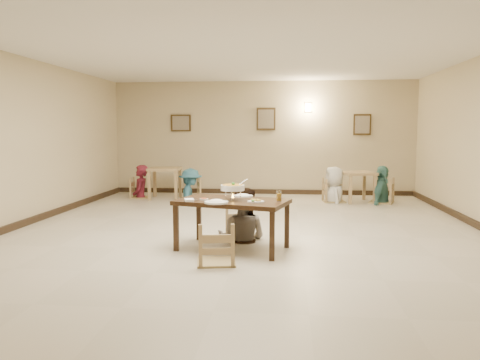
# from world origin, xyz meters

# --- Properties ---
(floor) EXTENTS (10.00, 10.00, 0.00)m
(floor) POSITION_xyz_m (0.00, 0.00, 0.00)
(floor) COLOR beige
(floor) RESTS_ON ground
(ceiling) EXTENTS (10.00, 10.00, 0.00)m
(ceiling) POSITION_xyz_m (0.00, 0.00, 3.00)
(ceiling) COLOR silver
(ceiling) RESTS_ON wall_back
(wall_back) EXTENTS (10.00, 0.00, 10.00)m
(wall_back) POSITION_xyz_m (0.00, 5.00, 1.50)
(wall_back) COLOR #C0AD88
(wall_back) RESTS_ON floor
(wall_front) EXTENTS (10.00, 0.00, 10.00)m
(wall_front) POSITION_xyz_m (0.00, -5.00, 1.50)
(wall_front) COLOR #C0AD88
(wall_front) RESTS_ON floor
(wall_left) EXTENTS (0.00, 10.00, 10.00)m
(wall_left) POSITION_xyz_m (-4.00, 0.00, 1.50)
(wall_left) COLOR #C0AD88
(wall_left) RESTS_ON floor
(baseboard_back) EXTENTS (8.00, 0.06, 0.12)m
(baseboard_back) POSITION_xyz_m (0.00, 4.97, 0.06)
(baseboard_back) COLOR black
(baseboard_back) RESTS_ON floor
(baseboard_left) EXTENTS (0.06, 10.00, 0.12)m
(baseboard_left) POSITION_xyz_m (-3.97, 0.00, 0.06)
(baseboard_left) COLOR black
(baseboard_left) RESTS_ON floor
(picture_a) EXTENTS (0.55, 0.04, 0.45)m
(picture_a) POSITION_xyz_m (-2.20, 4.96, 1.90)
(picture_a) COLOR #342512
(picture_a) RESTS_ON wall_back
(picture_b) EXTENTS (0.50, 0.04, 0.60)m
(picture_b) POSITION_xyz_m (0.10, 4.96, 2.00)
(picture_b) COLOR #342512
(picture_b) RESTS_ON wall_back
(picture_c) EXTENTS (0.45, 0.04, 0.55)m
(picture_c) POSITION_xyz_m (2.60, 4.96, 1.85)
(picture_c) COLOR #342512
(picture_c) RESTS_ON wall_back
(wall_sconce) EXTENTS (0.16, 0.05, 0.22)m
(wall_sconce) POSITION_xyz_m (1.20, 4.96, 2.30)
(wall_sconce) COLOR #FFD88C
(wall_sconce) RESTS_ON wall_back
(main_table) EXTENTS (1.70, 1.22, 0.72)m
(main_table) POSITION_xyz_m (-0.10, -1.01, 0.63)
(main_table) COLOR #342012
(main_table) RESTS_ON floor
(chair_far) EXTENTS (0.41, 0.41, 0.87)m
(chair_far) POSITION_xyz_m (-0.06, -0.30, 0.44)
(chair_far) COLOR tan
(chair_far) RESTS_ON floor
(chair_near) EXTENTS (0.48, 0.48, 1.02)m
(chair_near) POSITION_xyz_m (-0.22, -1.73, 0.51)
(chair_near) COLOR tan
(chair_near) RESTS_ON floor
(main_diner) EXTENTS (0.90, 0.75, 1.65)m
(main_diner) POSITION_xyz_m (-0.02, -0.42, 0.83)
(main_diner) COLOR gray
(main_diner) RESTS_ON floor
(curry_warmer) EXTENTS (0.38, 0.34, 0.30)m
(curry_warmer) POSITION_xyz_m (-0.09, -1.05, 0.89)
(curry_warmer) COLOR silver
(curry_warmer) RESTS_ON main_table
(rice_plate_far) EXTENTS (0.30, 0.30, 0.07)m
(rice_plate_far) POSITION_xyz_m (0.02, -0.69, 0.73)
(rice_plate_far) COLOR white
(rice_plate_far) RESTS_ON main_table
(rice_plate_near) EXTENTS (0.32, 0.32, 0.07)m
(rice_plate_near) POSITION_xyz_m (-0.27, -1.34, 0.73)
(rice_plate_near) COLOR white
(rice_plate_near) RESTS_ON main_table
(fried_plate) EXTENTS (0.24, 0.24, 0.05)m
(fried_plate) POSITION_xyz_m (0.25, -1.22, 0.73)
(fried_plate) COLOR white
(fried_plate) RESTS_ON main_table
(chili_dish) EXTENTS (0.12, 0.12, 0.03)m
(chili_dish) POSITION_xyz_m (-0.49, -1.06, 0.73)
(chili_dish) COLOR white
(chili_dish) RESTS_ON main_table
(napkin_cutlery) EXTENTS (0.19, 0.26, 0.03)m
(napkin_cutlery) POSITION_xyz_m (-0.68, -1.19, 0.73)
(napkin_cutlery) COLOR white
(napkin_cutlery) RESTS_ON main_table
(drink_glass) EXTENTS (0.07, 0.07, 0.14)m
(drink_glass) POSITION_xyz_m (0.56, -1.07, 0.78)
(drink_glass) COLOR white
(drink_glass) RESTS_ON main_table
(bg_table_left) EXTENTS (0.83, 0.83, 0.77)m
(bg_table_left) POSITION_xyz_m (-2.36, 3.84, 0.64)
(bg_table_left) COLOR tan
(bg_table_left) RESTS_ON floor
(bg_table_right) EXTENTS (0.88, 0.88, 0.72)m
(bg_table_right) POSITION_xyz_m (2.34, 3.74, 0.58)
(bg_table_right) COLOR tan
(bg_table_right) RESTS_ON floor
(bg_chair_ll) EXTENTS (0.46, 0.46, 0.97)m
(bg_chair_ll) POSITION_xyz_m (-3.01, 3.87, 0.48)
(bg_chair_ll) COLOR tan
(bg_chair_ll) RESTS_ON floor
(bg_chair_lr) EXTENTS (0.47, 0.47, 1.00)m
(bg_chair_lr) POSITION_xyz_m (-1.72, 3.82, 0.50)
(bg_chair_lr) COLOR tan
(bg_chair_lr) RESTS_ON floor
(bg_chair_rl) EXTENTS (0.50, 0.50, 1.06)m
(bg_chair_rl) POSITION_xyz_m (1.79, 3.71, 0.53)
(bg_chair_rl) COLOR tan
(bg_chair_rl) RESTS_ON floor
(bg_chair_rr) EXTENTS (0.51, 0.51, 1.10)m
(bg_chair_rr) POSITION_xyz_m (2.89, 3.68, 0.55)
(bg_chair_rr) COLOR tan
(bg_chair_rr) RESTS_ON floor
(bg_diner_a) EXTENTS (0.51, 0.67, 1.67)m
(bg_diner_a) POSITION_xyz_m (-3.01, 3.87, 0.83)
(bg_diner_a) COLOR maroon
(bg_diner_a) RESTS_ON floor
(bg_diner_b) EXTENTS (0.74, 1.07, 1.52)m
(bg_diner_b) POSITION_xyz_m (-1.72, 3.82, 0.76)
(bg_diner_b) COLOR teal
(bg_diner_b) RESTS_ON floor
(bg_diner_c) EXTENTS (0.64, 0.89, 1.68)m
(bg_diner_c) POSITION_xyz_m (1.79, 3.71, 0.84)
(bg_diner_c) COLOR silver
(bg_diner_c) RESTS_ON floor
(bg_diner_d) EXTENTS (0.80, 1.11, 1.75)m
(bg_diner_d) POSITION_xyz_m (2.89, 3.68, 0.88)
(bg_diner_d) COLOR teal
(bg_diner_d) RESTS_ON floor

